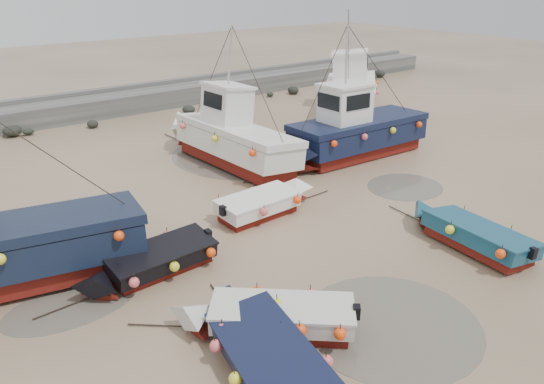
% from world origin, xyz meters
% --- Properties ---
extents(ground, '(120.00, 120.00, 0.00)m').
position_xyz_m(ground, '(0.00, 0.00, 0.00)').
color(ground, tan).
rests_on(ground, ground).
extents(seawall, '(60.00, 4.92, 1.50)m').
position_xyz_m(seawall, '(0.05, 21.99, 0.63)').
color(seawall, slate).
rests_on(seawall, ground).
extents(puddle_a, '(4.73, 4.73, 0.01)m').
position_xyz_m(puddle_a, '(-1.54, -3.37, 0.00)').
color(puddle_a, '#5C554A').
rests_on(puddle_a, ground).
extents(puddle_b, '(3.30, 3.30, 0.01)m').
position_xyz_m(puddle_b, '(6.26, 2.58, 0.00)').
color(puddle_b, '#5C554A').
rests_on(puddle_b, ground).
extents(puddle_c, '(3.73, 3.73, 0.01)m').
position_xyz_m(puddle_c, '(-7.79, 2.56, 0.00)').
color(puddle_c, '#5C554A').
rests_on(puddle_c, ground).
extents(puddle_d, '(5.34, 5.34, 0.01)m').
position_xyz_m(puddle_d, '(2.46, 10.28, 0.00)').
color(puddle_d, '#5C554A').
rests_on(puddle_d, ground).
extents(dinghy_0, '(4.79, 4.33, 1.43)m').
position_xyz_m(dinghy_0, '(-4.24, -1.66, 0.55)').
color(dinghy_0, maroon).
rests_on(dinghy_0, ground).
extents(dinghy_1, '(2.74, 6.06, 1.43)m').
position_xyz_m(dinghy_1, '(-5.04, -2.62, 0.55)').
color(dinghy_1, maroon).
rests_on(dinghy_1, ground).
extents(dinghy_2, '(2.39, 5.92, 1.43)m').
position_xyz_m(dinghy_2, '(3.78, -2.05, 0.55)').
color(dinghy_2, maroon).
rests_on(dinghy_2, ground).
extents(dinghy_4, '(5.59, 1.92, 1.43)m').
position_xyz_m(dinghy_4, '(-5.41, 2.64, 0.56)').
color(dinghy_4, maroon).
rests_on(dinghy_4, ground).
extents(dinghy_5, '(5.38, 1.97, 1.43)m').
position_xyz_m(dinghy_5, '(-0.05, 4.02, 0.56)').
color(dinghy_5, maroon).
rests_on(dinghy_5, ground).
extents(cabin_boat_1, '(3.07, 10.07, 6.22)m').
position_xyz_m(cabin_boat_1, '(2.01, 9.78, 1.34)').
color(cabin_boat_1, maroon).
rests_on(cabin_boat_1, ground).
extents(cabin_boat_2, '(10.25, 3.28, 6.22)m').
position_xyz_m(cabin_boat_2, '(7.05, 6.74, 1.34)').
color(cabin_boat_2, maroon).
rests_on(cabin_boat_2, ground).
extents(cabin_boat_3, '(8.91, 8.42, 6.22)m').
position_xyz_m(cabin_boat_3, '(14.46, 13.82, 1.32)').
color(cabin_boat_3, maroon).
rests_on(cabin_boat_3, ground).
extents(person, '(0.68, 0.55, 1.63)m').
position_xyz_m(person, '(-5.94, 4.67, 0.00)').
color(person, '#1A213C').
rests_on(person, ground).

